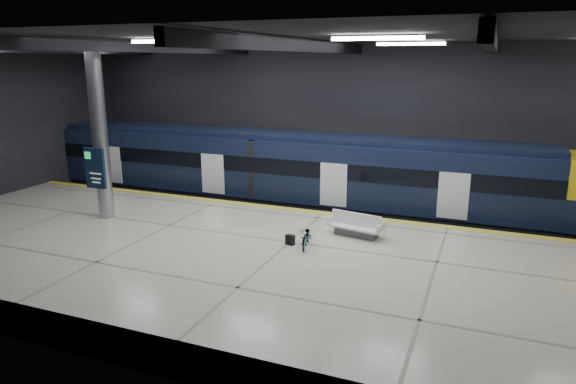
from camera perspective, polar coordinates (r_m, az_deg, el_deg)
The scene contains 10 objects.
ground at distance 19.35m, azimuth 1.32°, elevation -7.66°, with size 30.00×30.00×0.00m, color black.
room_shell at distance 17.98m, azimuth 1.42°, elevation 9.46°, with size 30.10×16.10×8.05m.
platform at distance 16.99m, azimuth -1.66°, elevation -8.91°, with size 30.00×11.00×1.10m, color beige.
safety_strip at distance 21.43m, azimuth 3.91°, elevation -2.32°, with size 30.00×0.40×0.01m, color gold.
rails at distance 24.25m, azimuth 5.87°, elevation -2.87°, with size 30.00×1.52×0.16m.
train at distance 24.06m, azimuth 3.30°, elevation 1.93°, with size 29.40×2.84×3.79m.
bench at distance 18.72m, azimuth 7.58°, elevation -3.97°, with size 2.09×1.17×0.87m.
bicycle at distance 17.49m, azimuth 2.07°, elevation -4.97°, with size 0.49×1.42×0.74m, color #99999E.
pannier_bag at distance 17.75m, azimuth 0.24°, elevation -5.34°, with size 0.30×0.18×0.35m, color black.
info_column at distance 21.42m, azimuth -20.24°, elevation 6.01°, with size 0.90×0.78×6.90m.
Camera 1 is at (6.22, -16.79, 7.33)m, focal length 32.00 mm.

